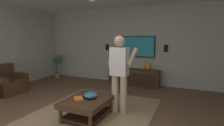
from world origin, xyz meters
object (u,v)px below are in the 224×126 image
Objects in this scene: tv at (136,47)px; potted_plant_tall at (57,62)px; wall_speaker_left at (166,48)px; remote_black at (80,97)px; vase_round at (148,67)px; media_console at (134,77)px; book at (78,99)px; bowl at (91,95)px; coffee_table at (87,104)px; person_standing at (120,70)px; remote_white at (79,99)px; wall_speaker_right at (107,47)px; armchair at (7,84)px.

tv reaches higher than potted_plant_tall.
tv is at bearing 90.77° from wall_speaker_left.
remote_black is 0.68× the size of wall_speaker_left.
media_console is at bearing 86.47° from vase_round.
remote_black is 0.10m from book.
remote_black is 2.85m from vase_round.
vase_round is at bearing 20.75° from remote_black.
tv reaches higher than vase_round.
coffee_table is at bearing 139.29° from bowl.
person_standing is 0.98m from remote_black.
bowl is at bearing 160.51° from wall_speaker_left.
bowl is at bearing 90.74° from book.
remote_white is (-0.62, 0.60, -0.52)m from person_standing.
coffee_table is at bearing -2.20° from tv.
wall_speaker_right is (0.37, -2.06, 0.62)m from potted_plant_tall.
vase_round is at bearing 123.72° from book.
wall_speaker_left reaches higher than vase_round.
person_standing reaches higher than remote_white.
remote_white is 3.35m from wall_speaker_right.
person_standing is 10.93× the size of remote_white.
remote_white is 0.68× the size of wall_speaker_left.
media_console reaches higher than remote_white.
remote_white is 0.11m from remote_black.
armchair is at bearing 142.16° from wall_speaker_right.
vase_round is (-0.27, -0.46, -0.64)m from tv.
potted_plant_tall is 3.95m from remote_black.
vase_round reaches higher than remote_black.
wall_speaker_left is at bearing -19.95° from coffee_table.
tv is at bearing 39.82° from armchair.
tv is 8.40× the size of remote_black.
potted_plant_tall reaches higher than remote_black.
book is (-3.11, 0.25, -0.88)m from tv.
book is at bearing -10.18° from armchair.
vase_round is (0.09, -3.64, 0.03)m from potted_plant_tall.
wall_speaker_right is at bearing 18.42° from coffee_table.
armchair is 4.94m from wall_speaker_left.
remote_white is (-2.87, 0.23, 0.14)m from media_console.
remote_black is at bearing -164.30° from wall_speaker_right.
person_standing is 10.93× the size of remote_black.
vase_round is (2.73, -0.58, 0.36)m from coffee_table.
wall_speaker_right is (3.12, 0.89, 0.84)m from remote_white.
armchair is at bearing 116.88° from remote_black.
wall_speaker_left is at bearing 13.34° from remote_black.
book is (0.00, 0.02, 0.01)m from remote_white.
media_console is 7.73× the size of book.
vase_round is at bearing -12.01° from coffee_table.
tv is at bearing 30.63° from remote_black.
media_console is at bearing 37.09° from armchair.
wall_speaker_left is (2.50, -0.60, 0.33)m from person_standing.
tv is at bearing 11.01° from person_standing.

